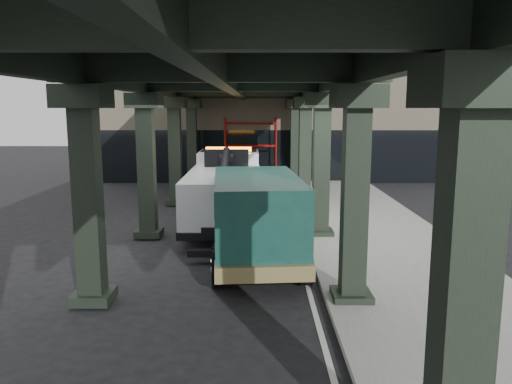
{
  "coord_description": "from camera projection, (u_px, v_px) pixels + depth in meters",
  "views": [
    {
      "loc": [
        0.42,
        -15.02,
        4.5
      ],
      "look_at": [
        0.36,
        1.6,
        1.7
      ],
      "focal_mm": 35.0,
      "sensor_mm": 36.0,
      "label": 1
    }
  ],
  "objects": [
    {
      "name": "tow_truck",
      "position": [
        227.0,
        186.0,
        19.63
      ],
      "size": [
        2.86,
        9.2,
        3.0
      ],
      "rotation": [
        0.0,
        0.0,
        0.01
      ],
      "color": "black",
      "rests_on": "ground"
    },
    {
      "name": "ground",
      "position": [
        244.0,
        254.0,
        15.56
      ],
      "size": [
        90.0,
        90.0,
        0.0
      ],
      "primitive_type": "plane",
      "color": "black",
      "rests_on": "ground"
    },
    {
      "name": "scaffolding",
      "position": [
        251.0,
        149.0,
        29.65
      ],
      "size": [
        3.08,
        0.88,
        4.0
      ],
      "color": "#B2110E",
      "rests_on": "ground"
    },
    {
      "name": "building",
      "position": [
        280.0,
        115.0,
        34.61
      ],
      "size": [
        22.0,
        10.0,
        8.0
      ],
      "primitive_type": "cube",
      "color": "#C6B793",
      "rests_on": "ground"
    },
    {
      "name": "sidewalk",
      "position": [
        374.0,
        236.0,
        17.5
      ],
      "size": [
        5.0,
        40.0,
        0.15
      ],
      "primitive_type": "cube",
      "color": "gray",
      "rests_on": "ground"
    },
    {
      "name": "lane_stripe",
      "position": [
        294.0,
        238.0,
        17.52
      ],
      "size": [
        0.12,
        38.0,
        0.01
      ],
      "primitive_type": "cube",
      "color": "silver",
      "rests_on": "ground"
    },
    {
      "name": "viaduct",
      "position": [
        233.0,
        79.0,
        16.62
      ],
      "size": [
        7.4,
        32.0,
        6.4
      ],
      "color": "black",
      "rests_on": "ground"
    },
    {
      "name": "towed_van",
      "position": [
        256.0,
        215.0,
        14.59
      ],
      "size": [
        2.99,
        6.57,
        2.6
      ],
      "rotation": [
        0.0,
        0.0,
        0.08
      ],
      "color": "#124139",
      "rests_on": "ground"
    }
  ]
}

